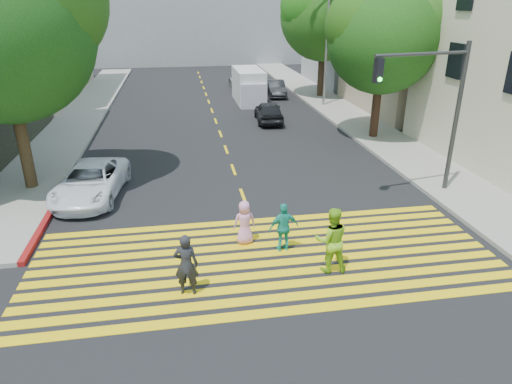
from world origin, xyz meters
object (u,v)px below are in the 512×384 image
object	(u,v)px
tree_right_near	(385,31)
silver_car	(246,81)
pedestrian_extra	(284,227)
pedestrian_child	(245,222)
white_sedan	(91,181)
pedestrian_man	(186,265)
white_van	(249,87)
tree_right_far	(325,11)
dark_car_near	(269,112)
dark_car_parked	(276,88)
tree_left	(1,19)
traffic_signal	(436,100)
pedestrian_woman	(331,240)

from	to	relation	value
tree_right_near	silver_car	world-z (taller)	tree_right_near
pedestrian_extra	pedestrian_child	bearing A→B (deg)	-37.78
white_sedan	pedestrian_man	bearing A→B (deg)	-56.61
silver_car	white_van	xyz separation A→B (m)	(-0.56, -5.16, 0.39)
pedestrian_man	white_van	bearing A→B (deg)	-92.46
tree_right_far	silver_car	bearing A→B (deg)	141.21
pedestrian_extra	white_sedan	distance (m)	8.13
white_sedan	dark_car_near	size ratio (longest dim) A/B	1.21
silver_car	dark_car_parked	xyz separation A→B (m)	(1.88, -3.20, -0.13)
pedestrian_man	pedestrian_extra	distance (m)	3.38
white_sedan	white_van	bearing A→B (deg)	69.52
tree_left	traffic_signal	size ratio (longest dim) A/B	1.66
pedestrian_extra	dark_car_parked	distance (m)	24.03
tree_right_near	white_van	bearing A→B (deg)	116.34
dark_car_near	dark_car_parked	size ratio (longest dim) A/B	1.04
pedestrian_child	silver_car	world-z (taller)	silver_car
dark_car_near	silver_car	world-z (taller)	silver_car
tree_left	pedestrian_man	size ratio (longest dim) A/B	5.60
tree_right_far	pedestrian_woman	xyz separation A→B (m)	(-7.08, -23.85, -5.31)
pedestrian_woman	dark_car_near	world-z (taller)	pedestrian_woman
pedestrian_child	dark_car_near	size ratio (longest dim) A/B	0.37
dark_car_near	pedestrian_extra	bearing A→B (deg)	84.58
dark_car_parked	tree_left	bearing A→B (deg)	-123.53
dark_car_near	white_van	world-z (taller)	white_van
white_sedan	tree_right_far	bearing A→B (deg)	57.58
white_van	dark_car_parked	bearing A→B (deg)	38.75
tree_left	pedestrian_woman	world-z (taller)	tree_left
tree_right_far	dark_car_near	distance (m)	10.55
silver_car	white_van	bearing A→B (deg)	75.57
pedestrian_child	traffic_signal	world-z (taller)	traffic_signal
white_sedan	silver_car	size ratio (longest dim) A/B	0.91
silver_car	tree_left	bearing A→B (deg)	52.16
pedestrian_woman	dark_car_near	distance (m)	16.88
tree_left	pedestrian_woman	size ratio (longest dim) A/B	4.99
dark_car_parked	white_van	distance (m)	3.17
tree_left	white_van	world-z (taller)	tree_left
white_van	pedestrian_woman	bearing A→B (deg)	-93.36
tree_right_near	tree_right_far	bearing A→B (deg)	87.44
pedestrian_extra	white_van	size ratio (longest dim) A/B	0.30
traffic_signal	pedestrian_man	bearing A→B (deg)	-161.58
pedestrian_extra	white_van	world-z (taller)	white_van
tree_left	white_sedan	xyz separation A→B (m)	(2.40, -1.22, -5.71)
tree_right_near	white_sedan	world-z (taller)	tree_right_near
pedestrian_man	traffic_signal	xyz separation A→B (m)	(9.14, 4.96, 2.83)
tree_right_near	silver_car	distance (m)	17.16
tree_left	pedestrian_man	world-z (taller)	tree_left
dark_car_parked	pedestrian_woman	bearing A→B (deg)	-94.03
tree_left	white_van	xyz separation A→B (m)	(11.02, 15.22, -5.23)
silver_car	traffic_signal	bearing A→B (deg)	89.87
pedestrian_man	dark_car_parked	world-z (taller)	pedestrian_man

